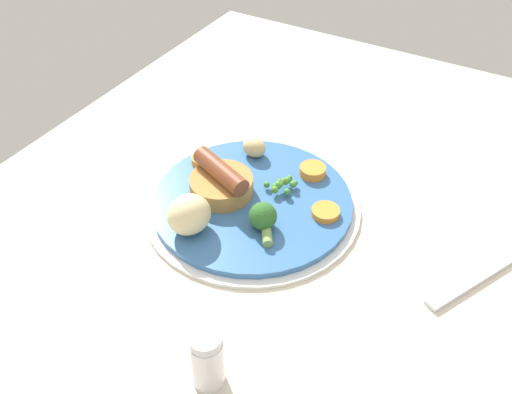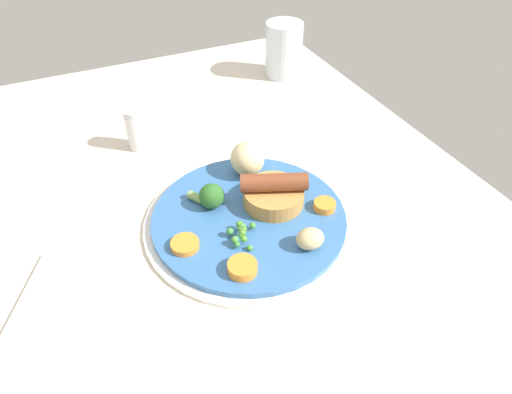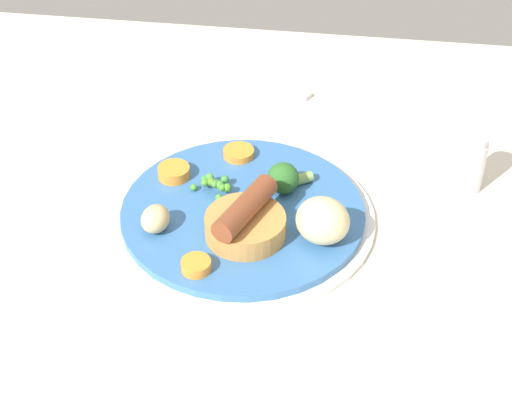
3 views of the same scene
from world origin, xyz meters
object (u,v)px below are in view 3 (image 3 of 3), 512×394
object	(u,v)px
carrot_slice_1	(174,172)
fork	(253,77)
carrot_slice_0	(239,153)
potato_chunk_0	(155,219)
dinner_plate	(243,215)
sausage_pudding	(245,221)
potato_chunk_1	(323,221)
carrot_slice_6	(196,265)
salt_shaker	(471,162)
broccoli_floret_near	(285,176)
pea_pile	(216,184)

from	to	relation	value
carrot_slice_1	fork	xyz separation A→B (cm)	(-5.32, -24.79, -1.73)
carrot_slice_0	potato_chunk_0	bearing A→B (deg)	65.56
dinner_plate	carrot_slice_1	size ratio (longest dim) A/B	7.97
sausage_pudding	potato_chunk_1	world-z (taller)	potato_chunk_1
dinner_plate	carrot_slice_6	xyz separation A→B (cm)	(3.09, 9.94, 1.38)
carrot_slice_0	salt_shaker	xyz separation A→B (cm)	(-26.14, 0.42, 1.63)
sausage_pudding	broccoli_floret_near	distance (cm)	9.01
carrot_slice_0	broccoli_floret_near	bearing A→B (deg)	138.60
dinner_plate	sausage_pudding	world-z (taller)	sausage_pudding
salt_shaker	potato_chunk_1	bearing A→B (deg)	39.85
pea_pile	carrot_slice_1	bearing A→B (deg)	-21.66
carrot_slice_1	salt_shaker	bearing A→B (deg)	-172.10
fork	potato_chunk_0	bearing A→B (deg)	108.14
sausage_pudding	fork	size ratio (longest dim) A/B	0.52
sausage_pudding	carrot_slice_6	xyz separation A→B (cm)	(4.01, 5.81, -1.27)
carrot_slice_1	carrot_slice_6	xyz separation A→B (cm)	(-5.45, 14.59, -0.09)
potato_chunk_0	fork	bearing A→B (deg)	-98.67
carrot_slice_1	carrot_slice_6	bearing A→B (deg)	110.48
pea_pile	carrot_slice_6	size ratio (longest dim) A/B	1.56
potato_chunk_0	carrot_slice_6	xyz separation A→B (cm)	(-5.31, 5.41, -0.85)
sausage_pudding	carrot_slice_0	bearing A→B (deg)	33.93
carrot_slice_1	salt_shaker	xyz separation A→B (cm)	(-32.71, -4.54, 1.43)
broccoli_floret_near	salt_shaker	size ratio (longest dim) A/B	0.71
pea_pile	carrot_slice_6	xyz separation A→B (cm)	(-0.32, 12.55, -0.49)
pea_pile	carrot_slice_6	bearing A→B (deg)	91.44
carrot_slice_0	carrot_slice_6	bearing A→B (deg)	86.73
salt_shaker	fork	bearing A→B (deg)	-36.47
carrot_slice_6	salt_shaker	distance (cm)	33.34
sausage_pudding	carrot_slice_0	size ratio (longest dim) A/B	2.61
carrot_slice_0	carrot_slice_1	distance (cm)	8.24
carrot_slice_6	potato_chunk_0	bearing A→B (deg)	-45.54
pea_pile	potato_chunk_0	xyz separation A→B (cm)	(4.99, 7.14, 0.36)
pea_pile	carrot_slice_1	distance (cm)	5.54
potato_chunk_0	salt_shaker	bearing A→B (deg)	-157.16
potato_chunk_0	carrot_slice_0	world-z (taller)	potato_chunk_0
sausage_pudding	fork	bearing A→B (deg)	29.08
potato_chunk_0	potato_chunk_1	world-z (taller)	potato_chunk_1
broccoli_floret_near	carrot_slice_6	xyz separation A→B (cm)	(7.11, 14.27, -1.11)
carrot_slice_1	fork	size ratio (longest dim) A/B	0.20
pea_pile	broccoli_floret_near	world-z (taller)	broccoli_floret_near
sausage_pudding	dinner_plate	bearing A→B (deg)	34.58
broccoli_floret_near	carrot_slice_1	bearing A→B (deg)	-34.50
carrot_slice_0	salt_shaker	distance (cm)	26.20
potato_chunk_1	salt_shaker	distance (cm)	20.08
pea_pile	fork	distance (cm)	26.91
sausage_pudding	potato_chunk_0	world-z (taller)	sausage_pudding
potato_chunk_1	fork	distance (cm)	35.39
sausage_pudding	potato_chunk_0	distance (cm)	9.34
sausage_pudding	salt_shaker	world-z (taller)	salt_shaker
dinner_plate	carrot_slice_0	size ratio (longest dim) A/B	7.98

